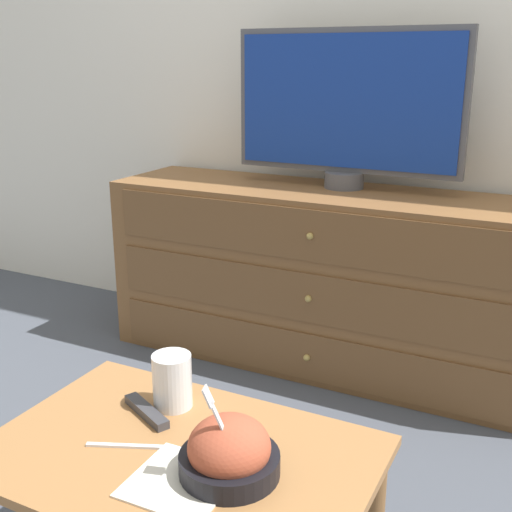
{
  "coord_description": "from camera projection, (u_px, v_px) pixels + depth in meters",
  "views": [
    {
      "loc": [
        0.67,
        -2.4,
        1.13
      ],
      "look_at": [
        0.05,
        -1.17,
        0.7
      ],
      "focal_mm": 45.0,
      "sensor_mm": 36.0,
      "label": 1
    }
  ],
  "objects": [
    {
      "name": "coffee_table",
      "position": [
        179.0,
        484.0,
        1.24
      ],
      "size": [
        0.73,
        0.49,
        0.41
      ],
      "color": "#9E6B3D",
      "rests_on": "ground_plane"
    },
    {
      "name": "napkin",
      "position": [
        181.0,
        481.0,
        1.13
      ],
      "size": [
        0.18,
        0.18,
        0.0
      ],
      "color": "silver",
      "rests_on": "coffee_table"
    },
    {
      "name": "dresser",
      "position": [
        331.0,
        280.0,
        2.4
      ],
      "size": [
        1.69,
        0.46,
        0.67
      ],
      "color": "brown",
      "rests_on": "ground_plane"
    },
    {
      "name": "wall_back",
      "position": [
        391.0,
        8.0,
        2.31
      ],
      "size": [
        12.0,
        0.05,
        2.6
      ],
      "color": "white",
      "rests_on": "ground_plane"
    },
    {
      "name": "remote_control",
      "position": [
        146.0,
        411.0,
        1.34
      ],
      "size": [
        0.15,
        0.09,
        0.02
      ],
      "color": "#38383D",
      "rests_on": "coffee_table"
    },
    {
      "name": "ground_plane",
      "position": [
        370.0,
        341.0,
        2.67
      ],
      "size": [
        12.0,
        12.0,
        0.0
      ],
      "primitive_type": "plane",
      "color": "#474C56"
    },
    {
      "name": "knife",
      "position": [
        131.0,
        446.0,
        1.23
      ],
      "size": [
        0.16,
        0.08,
        0.01
      ],
      "color": "silver",
      "rests_on": "coffee_table"
    },
    {
      "name": "drink_cup",
      "position": [
        172.0,
        384.0,
        1.36
      ],
      "size": [
        0.08,
        0.08,
        0.12
      ],
      "color": "white",
      "rests_on": "coffee_table"
    },
    {
      "name": "takeout_bowl",
      "position": [
        229.0,
        453.0,
        1.14
      ],
      "size": [
        0.18,
        0.18,
        0.18
      ],
      "color": "black",
      "rests_on": "coffee_table"
    },
    {
      "name": "tv",
      "position": [
        347.0,
        106.0,
        2.28
      ],
      "size": [
        0.84,
        0.14,
        0.56
      ],
      "color": "#515156",
      "rests_on": "dresser"
    }
  ]
}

